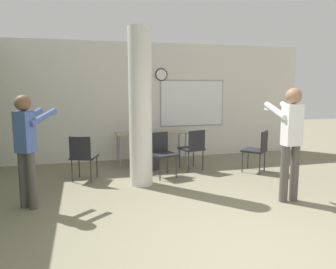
# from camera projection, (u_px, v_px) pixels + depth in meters

# --- Properties ---
(ground_plane) EXTENTS (24.00, 24.00, 0.00)m
(ground_plane) POSITION_uv_depth(u_px,v_px,m) (251.00, 262.00, 3.36)
(ground_plane) COLOR gray
(wall_back) EXTENTS (8.00, 0.15, 2.80)m
(wall_back) POSITION_uv_depth(u_px,v_px,m) (151.00, 102.00, 8.00)
(wall_back) COLOR silver
(wall_back) RESTS_ON ground_plane
(support_pillar) EXTENTS (0.41, 0.41, 2.80)m
(support_pillar) POSITION_uv_depth(u_px,v_px,m) (140.00, 108.00, 5.80)
(support_pillar) COLOR silver
(support_pillar) RESTS_ON ground_plane
(folding_table) EXTENTS (1.61, 0.65, 0.74)m
(folding_table) POSITION_uv_depth(u_px,v_px,m) (151.00, 134.00, 7.49)
(folding_table) COLOR tan
(folding_table) RESTS_ON ground_plane
(bottle_on_table) EXTENTS (0.07, 0.07, 0.23)m
(bottle_on_table) POSITION_uv_depth(u_px,v_px,m) (141.00, 128.00, 7.37)
(bottle_on_table) COLOR black
(bottle_on_table) RESTS_ON folding_table
(waste_bin) EXTENTS (0.29, 0.29, 0.31)m
(waste_bin) POSITION_uv_depth(u_px,v_px,m) (152.00, 163.00, 7.02)
(waste_bin) COLOR #38383D
(waste_bin) RESTS_ON ground_plane
(chair_near_pillar) EXTENTS (0.57, 0.57, 0.87)m
(chair_near_pillar) POSITION_uv_depth(u_px,v_px,m) (83.00, 155.00, 6.13)
(chair_near_pillar) COLOR #232328
(chair_near_pillar) RESTS_ON ground_plane
(chair_table_right) EXTENTS (0.54, 0.54, 0.87)m
(chair_table_right) POSITION_uv_depth(u_px,v_px,m) (193.00, 146.00, 6.94)
(chair_table_right) COLOR #232328
(chair_table_right) RESTS_ON ground_plane
(chair_mid_room) EXTENTS (0.62, 0.62, 0.87)m
(chair_mid_room) POSITION_uv_depth(u_px,v_px,m) (258.00, 148.00, 6.77)
(chair_mid_room) COLOR #232328
(chair_mid_room) RESTS_ON ground_plane
(chair_table_front) EXTENTS (0.54, 0.54, 0.87)m
(chair_table_front) POSITION_uv_depth(u_px,v_px,m) (162.00, 151.00, 6.47)
(chair_table_front) COLOR #232328
(chair_table_front) RESTS_ON ground_plane
(person_playing_side) EXTENTS (0.39, 0.69, 1.76)m
(person_playing_side) POSITION_uv_depth(u_px,v_px,m) (290.00, 136.00, 5.00)
(person_playing_side) COLOR #514C47
(person_playing_side) RESTS_ON ground_plane
(person_watching_back) EXTENTS (0.60, 0.66, 1.66)m
(person_watching_back) POSITION_uv_depth(u_px,v_px,m) (27.00, 143.00, 4.71)
(person_watching_back) COLOR #514C47
(person_watching_back) RESTS_ON ground_plane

